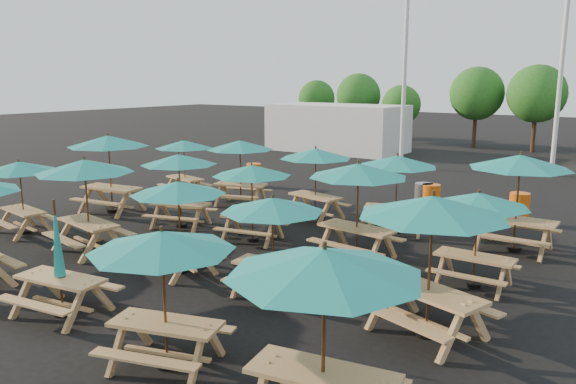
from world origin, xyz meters
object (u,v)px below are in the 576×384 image
Objects in this scene: picnic_unit_10 at (252,174)px; picnic_unit_17 at (433,213)px; picnic_unit_5 at (85,170)px; picnic_unit_13 at (272,209)px; picnic_unit_7 at (240,148)px; picnic_unit_19 at (520,166)px; picnic_unit_3 at (184,147)px; waste_bin_2 at (431,199)px; picnic_unit_18 at (478,204)px; picnic_unit_6 at (179,163)px; picnic_unit_11 at (316,157)px; picnic_unit_1 at (19,170)px; picnic_unit_8 at (59,268)px; picnic_unit_14 at (358,175)px; waste_bin_1 at (423,197)px; picnic_unit_12 at (162,247)px; picnic_unit_15 at (397,165)px; picnic_unit_16 at (324,271)px; waste_bin_0 at (254,175)px; picnic_unit_9 at (178,192)px; waste_bin_3 at (519,208)px; picnic_unit_2 at (108,145)px.

picnic_unit_10 is 0.81× the size of picnic_unit_17.
picnic_unit_5 reaches higher than picnic_unit_13.
picnic_unit_7 is 1.14× the size of picnic_unit_19.
picnic_unit_3 is 11.86m from picnic_unit_19.
picnic_unit_18 is at bearing -61.21° from waste_bin_2.
picnic_unit_11 reaches higher than picnic_unit_6.
picnic_unit_3 is at bearing 97.57° from picnic_unit_1.
picnic_unit_17 is (5.89, 3.10, 1.26)m from picnic_unit_8.
picnic_unit_14 is 5.91m from waste_bin_1.
picnic_unit_7 is 8.43m from picnic_unit_13.
picnic_unit_12 is 0.95× the size of picnic_unit_15.
picnic_unit_16 is (5.83, -0.20, 1.19)m from picnic_unit_8.
waste_bin_0 is (-8.06, 12.22, -1.43)m from picnic_unit_12.
picnic_unit_13 is (2.77, -5.95, -0.16)m from picnic_unit_11.
picnic_unit_18 is at bearing 28.60° from picnic_unit_5.
picnic_unit_16 is at bearing -10.93° from picnic_unit_9.
picnic_unit_16 is at bearing -87.53° from waste_bin_3.
waste_bin_2 is (-0.04, 2.83, -1.49)m from picnic_unit_15.
picnic_unit_6 is 8.06m from waste_bin_1.
picnic_unit_11 is at bearing 10.52° from picnic_unit_3.
waste_bin_2 is (0.28, -0.06, 0.00)m from waste_bin_1.
picnic_unit_16 is at bearing -59.59° from picnic_unit_14.
picnic_unit_5 reaches higher than waste_bin_3.
picnic_unit_11 reaches higher than picnic_unit_12.
picnic_unit_12 is at bearing -107.18° from picnic_unit_19.
picnic_unit_9 reaches higher than waste_bin_3.
picnic_unit_17 is (3.25, -5.82, 0.21)m from picnic_unit_15.
waste_bin_1 is at bearing 55.06° from picnic_unit_1.
picnic_unit_6 is 9.29m from picnic_unit_19.
picnic_unit_19 is at bearing 48.07° from picnic_unit_8.
picnic_unit_3 is 7.08m from picnic_unit_5.
picnic_unit_7 reaches higher than picnic_unit_1.
picnic_unit_15 is 3.03× the size of waste_bin_2.
picnic_unit_11 is 0.95× the size of picnic_unit_12.
waste_bin_3 is at bearing 66.87° from picnic_unit_13.
picnic_unit_5 is 9.31m from picnic_unit_18.
picnic_unit_8 is 3.20m from picnic_unit_12.
picnic_unit_1 is at bearing 146.68° from picnic_unit_8.
picnic_unit_9 reaches higher than picnic_unit_10.
waste_bin_1 is (2.47, 5.96, -1.37)m from picnic_unit_10.
picnic_unit_8 is (2.81, -5.78, -1.02)m from picnic_unit_6.
picnic_unit_16 is 12.29m from waste_bin_3.
picnic_unit_10 is at bearing -152.27° from picnic_unit_19.
picnic_unit_10 is at bearing -168.84° from picnic_unit_14.
picnic_unit_12 is 2.89× the size of waste_bin_0.
picnic_unit_13 is (2.65, 3.03, 0.89)m from picnic_unit_8.
picnic_unit_2 is 3.11× the size of waste_bin_2.
picnic_unit_7 is 6.39m from waste_bin_1.
picnic_unit_2 is 12.34m from picnic_unit_19.
picnic_unit_5 is 2.90× the size of waste_bin_1.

